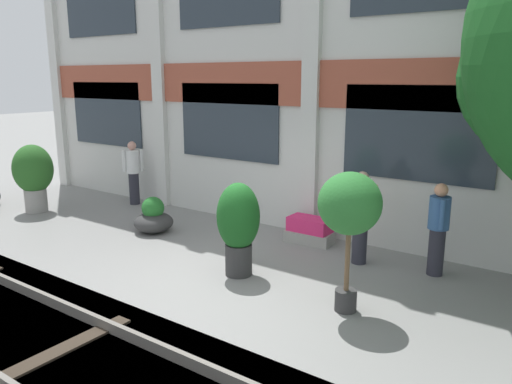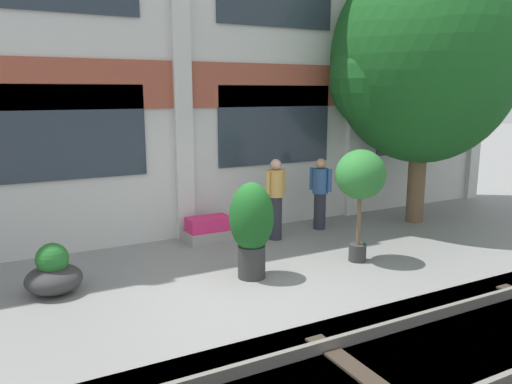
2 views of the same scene
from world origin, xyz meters
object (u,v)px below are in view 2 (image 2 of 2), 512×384
potted_plant_square_trough (208,230)px  resident_by_doorway (276,197)px  potted_plant_wide_bowl (53,274)px  potted_plant_fluted_column (252,224)px  broadleaf_tree (424,63)px  resident_near_plants (320,192)px  potted_plant_terracotta_small (360,178)px

potted_plant_square_trough → resident_by_doorway: resident_by_doorway is taller
potted_plant_wide_bowl → potted_plant_fluted_column: potted_plant_fluted_column is taller
potted_plant_wide_bowl → potted_plant_fluted_column: 3.08m
broadleaf_tree → resident_by_doorway: broadleaf_tree is taller
potted_plant_square_trough → potted_plant_wide_bowl: bearing=-156.4°
potted_plant_wide_bowl → resident_near_plants: 5.72m
resident_near_plants → potted_plant_fluted_column: bearing=8.7°
resident_near_plants → broadleaf_tree: bearing=141.1°
resident_by_doorway → potted_plant_square_trough: bearing=-125.2°
broadleaf_tree → potted_plant_terracotta_small: (-2.97, -1.57, -2.08)m
potted_plant_square_trough → potted_plant_terracotta_small: (1.90, -2.32, 1.26)m
potted_plant_square_trough → potted_plant_terracotta_small: bearing=-50.7°
broadleaf_tree → resident_by_doorway: size_ratio=3.62×
resident_by_doorway → potted_plant_terracotta_small: bearing=4.2°
broadleaf_tree → potted_plant_terracotta_small: 3.95m
potted_plant_terracotta_small → resident_by_doorway: (-0.62, 1.84, -0.61)m
potted_plant_square_trough → potted_plant_fluted_column: bearing=-93.7°
potted_plant_fluted_column → potted_plant_terracotta_small: 2.13m
potted_plant_wide_bowl → resident_near_plants: (5.59, 1.08, 0.54)m
potted_plant_fluted_column → potted_plant_terracotta_small: bearing=-4.8°
potted_plant_wide_bowl → potted_plant_square_trough: size_ratio=0.85×
broadleaf_tree → potted_plant_square_trough: 5.95m
resident_near_plants → resident_by_doorway: bearing=-16.2°
resident_by_doorway → broadleaf_tree: bearing=71.2°
potted_plant_fluted_column → resident_by_doorway: bearing=49.7°
potted_plant_fluted_column → broadleaf_tree: bearing=15.6°
potted_plant_fluted_column → potted_plant_square_trough: bearing=86.3°
potted_plant_fluted_column → resident_near_plants: potted_plant_fluted_column is taller
broadleaf_tree → potted_plant_terracotta_small: size_ratio=3.00×
broadleaf_tree → potted_plant_wide_bowl: (-7.92, -0.58, -3.28)m
potted_plant_wide_bowl → resident_by_doorway: 4.45m
potted_plant_wide_bowl → potted_plant_square_trough: bearing=23.6°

